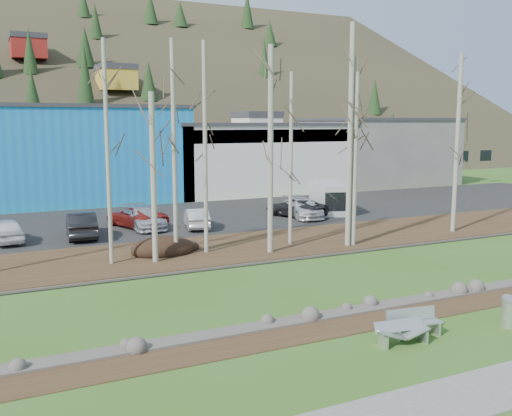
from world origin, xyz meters
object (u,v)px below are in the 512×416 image
car_1 (81,225)px  bench_intact (414,323)px  car_0 (6,230)px  car_5 (296,207)px  car_2 (136,217)px  car_4 (197,218)px  bench_damaged (402,333)px  litter_bin (510,313)px  car_6 (302,208)px  van_white (331,198)px  car_3 (143,218)px

car_1 → bench_intact: bearing=114.4°
car_0 → car_5: car_0 is taller
car_0 → car_2: size_ratio=0.84×
car_4 → car_5: (7.96, 1.16, 0.02)m
bench_damaged → litter_bin: (4.30, -0.36, 0.09)m
car_2 → car_5: (11.35, -0.94, -0.01)m
car_1 → car_5: bearing=-171.0°
car_1 → car_6: 15.34m
car_4 → van_white: size_ratio=0.70×
car_1 → car_6: car_1 is taller
litter_bin → car_3: car_3 is taller
car_6 → bench_intact: bearing=-101.5°
car_2 → car_3: car_3 is taller
litter_bin → car_0: size_ratio=0.23×
litter_bin → car_2: (-6.97, 23.20, 0.33)m
bench_damaged → car_4: (0.72, 20.75, 0.40)m
car_5 → van_white: van_white is taller
bench_intact → car_6: (8.11, 21.01, 0.37)m
car_5 → car_0: bearing=-19.0°
car_3 → bench_damaged: bearing=-87.0°
car_5 → van_white: (3.31, 0.53, 0.45)m
car_1 → car_3: 4.23m
bench_intact → car_4: size_ratio=0.48×
bench_intact → van_white: bearing=71.1°
litter_bin → car_6: (4.62, 21.76, 0.35)m
car_0 → car_1: 4.05m
car_2 → car_3: 0.79m
car_1 → car_4: bearing=-175.7°
bench_damaged → van_white: size_ratio=0.32×
bench_intact → car_5: bearing=77.9°
litter_bin → car_6: size_ratio=0.20×
car_0 → car_6: (19.36, 0.17, -0.01)m
car_2 → car_5: 11.39m
bench_intact → litter_bin: 3.57m
car_1 → car_2: 4.25m
bench_damaged → van_white: 25.46m
bench_damaged → car_0: (-10.44, 21.24, 0.45)m
bench_intact → car_3: (-3.19, 21.73, 0.38)m
car_5 → van_white: 3.38m
car_4 → car_6: 8.23m
bench_intact → car_3: bearing=106.3°
van_white → car_4: bearing=-152.5°
litter_bin → car_3: 23.45m
bench_damaged → van_white: bearing=69.7°
car_4 → bench_intact: bearing=103.5°
litter_bin → car_0: (-14.75, 21.59, 0.35)m
car_1 → van_white: van_white is taller
bench_intact → car_1: (-7.22, 20.44, 0.45)m
car_2 → car_4: (3.39, -2.10, -0.03)m
bench_intact → bench_damaged: bearing=-146.5°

